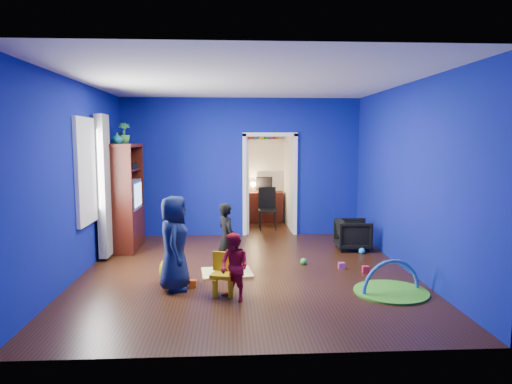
{
  "coord_description": "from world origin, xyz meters",
  "views": [
    {
      "loc": [
        -0.23,
        -6.87,
        2.04
      ],
      "look_at": [
        0.17,
        0.4,
        1.2
      ],
      "focal_mm": 32.0,
      "sensor_mm": 36.0,
      "label": 1
    }
  ],
  "objects": [
    {
      "name": "curtain",
      "position": [
        -2.37,
        0.9,
        1.25
      ],
      "size": [
        0.14,
        0.42,
        2.4
      ],
      "primitive_type": "cube",
      "color": "slate",
      "rests_on": "floor"
    },
    {
      "name": "study_desk",
      "position": [
        0.6,
        4.26,
        0.38
      ],
      "size": [
        0.88,
        0.44,
        0.75
      ],
      "primitive_type": "cube",
      "color": "#3D140A",
      "rests_on": "floor"
    },
    {
      "name": "desk_lamp",
      "position": [
        0.32,
        4.32,
        0.93
      ],
      "size": [
        0.14,
        0.14,
        0.14
      ],
      "primitive_type": "sphere",
      "color": "#FFD88C",
      "rests_on": "study_desk"
    },
    {
      "name": "folding_chair",
      "position": [
        0.6,
        3.3,
        0.46
      ],
      "size": [
        0.4,
        0.4,
        0.92
      ],
      "primitive_type": "cube",
      "color": "black",
      "rests_on": "floor"
    },
    {
      "name": "window_left",
      "position": [
        -2.48,
        0.35,
        1.55
      ],
      "size": [
        0.03,
        0.95,
        1.55
      ],
      "primitive_type": "cube",
      "color": "white",
      "rests_on": "wall_left"
    },
    {
      "name": "wall_front",
      "position": [
        0.0,
        -2.75,
        1.45
      ],
      "size": [
        5.0,
        0.02,
        2.9
      ],
      "primitive_type": "cube",
      "color": "navy",
      "rests_on": "floor"
    },
    {
      "name": "child_black",
      "position": [
        -0.3,
        0.01,
        0.54
      ],
      "size": [
        0.41,
        0.47,
        1.07
      ],
      "primitive_type": "imported",
      "rotation": [
        0.0,
        0.0,
        2.04
      ],
      "color": "black",
      "rests_on": "floor"
    },
    {
      "name": "tv_armoire",
      "position": [
        -2.22,
        1.61,
        0.98
      ],
      "size": [
        0.58,
        1.14,
        1.96
      ],
      "primitive_type": "cube",
      "color": "#3E130A",
      "rests_on": "floor"
    },
    {
      "name": "play_mat",
      "position": [
        1.9,
        -1.08,
        0.01
      ],
      "size": [
        0.98,
        0.98,
        0.03
      ],
      "primitive_type": "cylinder",
      "color": "#439621",
      "rests_on": "floor"
    },
    {
      "name": "toy_0",
      "position": [
        1.83,
        -0.15,
        0.05
      ],
      "size": [
        0.1,
        0.08,
        0.1
      ],
      "primitive_type": "cube",
      "color": "red",
      "rests_on": "floor"
    },
    {
      "name": "doorway",
      "position": [
        0.6,
        2.75,
        1.05
      ],
      "size": [
        1.16,
        0.1,
        2.1
      ],
      "primitive_type": "cube",
      "color": "white",
      "rests_on": "floor"
    },
    {
      "name": "potted_plant",
      "position": [
        -2.22,
        1.83,
        2.15
      ],
      "size": [
        0.28,
        0.28,
        0.39
      ],
      "primitive_type": "imported",
      "rotation": [
        0.0,
        0.0,
        0.36
      ],
      "color": "#338E36",
      "rests_on": "tv_armoire"
    },
    {
      "name": "alcove",
      "position": [
        0.6,
        3.62,
        1.25
      ],
      "size": [
        1.0,
        1.75,
        2.5
      ],
      "primitive_type": null,
      "color": "silver",
      "rests_on": "floor"
    },
    {
      "name": "vase",
      "position": [
        -2.22,
        1.31,
        2.06
      ],
      "size": [
        0.23,
        0.23,
        0.2
      ],
      "primitive_type": "imported",
      "rotation": [
        0.0,
        0.0,
        0.24
      ],
      "color": "#0D586A",
      "rests_on": "tv_armoire"
    },
    {
      "name": "armchair",
      "position": [
        2.03,
        1.33,
        0.28
      ],
      "size": [
        0.64,
        0.63,
        0.56
      ],
      "primitive_type": "imported",
      "rotation": [
        0.0,
        0.0,
        1.53
      ],
      "color": "black",
      "rests_on": "floor"
    },
    {
      "name": "toy_4",
      "position": [
        1.51,
        0.07,
        0.05
      ],
      "size": [
        0.1,
        0.08,
        0.1
      ],
      "primitive_type": "cube",
      "color": "#BB46A2",
      "rests_on": "floor"
    },
    {
      "name": "toy_1",
      "position": [
        2.11,
        0.99,
        0.06
      ],
      "size": [
        0.11,
        0.11,
        0.11
      ],
      "primitive_type": "sphere",
      "color": "#289AE7",
      "rests_on": "floor"
    },
    {
      "name": "crt_tv",
      "position": [
        -2.18,
        1.61,
        1.02
      ],
      "size": [
        0.46,
        0.7,
        0.54
      ],
      "primitive_type": "cube",
      "color": "silver",
      "rests_on": "tv_armoire"
    },
    {
      "name": "wall_back",
      "position": [
        0.0,
        2.75,
        1.45
      ],
      "size": [
        5.0,
        0.02,
        2.9
      ],
      "primitive_type": "cube",
      "color": "navy",
      "rests_on": "floor"
    },
    {
      "name": "desk_monitor",
      "position": [
        0.6,
        4.38,
        0.95
      ],
      "size": [
        0.4,
        0.05,
        0.32
      ],
      "primitive_type": "cube",
      "color": "black",
      "rests_on": "study_desk"
    },
    {
      "name": "wall_right",
      "position": [
        2.5,
        0.0,
        1.45
      ],
      "size": [
        0.02,
        5.5,
        2.9
      ],
      "primitive_type": "cube",
      "color": "navy",
      "rests_on": "floor"
    },
    {
      "name": "toddler_red",
      "position": [
        -0.19,
        -1.25,
        0.43
      ],
      "size": [
        0.53,
        0.53,
        0.86
      ],
      "primitive_type": "imported",
      "rotation": [
        0.0,
        0.0,
        -0.78
      ],
      "color": "red",
      "rests_on": "floor"
    },
    {
      "name": "child_navy",
      "position": [
        -1.0,
        -0.78,
        0.64
      ],
      "size": [
        0.45,
        0.66,
        1.29
      ],
      "primitive_type": "imported",
      "rotation": [
        0.0,
        0.0,
        1.64
      ],
      "color": "#0F1838",
      "rests_on": "floor"
    },
    {
      "name": "toy_arch",
      "position": [
        1.9,
        -1.08,
        0.02
      ],
      "size": [
        0.86,
        0.26,
        0.88
      ],
      "primitive_type": "torus",
      "rotation": [
        1.57,
        0.0,
        0.25
      ],
      "color": "#3F8CD8",
      "rests_on": "floor"
    },
    {
      "name": "toy_3",
      "position": [
        0.95,
        0.35,
        0.06
      ],
      "size": [
        0.11,
        0.11,
        0.11
      ],
      "primitive_type": "sphere",
      "color": "green",
      "rests_on": "floor"
    },
    {
      "name": "yellow_blanket",
      "position": [
        -0.3,
        -0.09,
        0.01
      ],
      "size": [
        0.81,
        0.68,
        0.03
      ],
      "primitive_type": "cube",
      "rotation": [
        0.0,
        0.0,
        0.11
      ],
      "color": "#F2E07A",
      "rests_on": "floor"
    },
    {
      "name": "book_shelf",
      "position": [
        0.6,
        4.37,
        2.02
      ],
      "size": [
        0.88,
        0.24,
        0.04
      ],
      "primitive_type": "cube",
      "color": "white",
      "rests_on": "study_desk"
    },
    {
      "name": "floor",
      "position": [
        0.0,
        0.0,
        0.0
      ],
      "size": [
        5.0,
        5.5,
        0.01
      ],
      "primitive_type": "cube",
      "color": "black",
      "rests_on": "ground"
    },
    {
      "name": "hopper_ball",
      "position": [
        -1.05,
        -0.53,
        0.2
      ],
      "size": [
        0.41,
        0.41,
        0.41
      ],
      "primitive_type": "sphere",
      "color": "yellow",
      "rests_on": "floor"
    },
    {
      "name": "kid_chair",
      "position": [
        -0.34,
        -1.05,
        0.25
      ],
      "size": [
        0.35,
        0.35,
        0.5
      ],
      "primitive_type": "cube",
      "rotation": [
        0.0,
        0.0,
        -0.32
      ],
      "color": "yellow",
      "rests_on": "floor"
    },
    {
      "name": "ceiling",
      "position": [
        0.0,
        0.0,
        2.9
      ],
      "size": [
        5.0,
        5.5,
        0.01
      ],
      "primitive_type": "cube",
      "color": "white",
      "rests_on": "wall_back"
    },
    {
      "name": "wall_left",
      "position": [
        -2.5,
        0.0,
        1.45
      ],
      "size": [
        0.02,
        5.5,
        2.9
      ],
      "primitive_type": "cube",
      "color": "navy",
      "rests_on": "floor"
    },
    {
      "name": "toy_2",
      "position": [
        -0.77,
        -0.71,
        0.05
      ],
      "size": [
        0.1,
        0.08,
        0.1
      ],
      "primitive_type": "cube",
      "color": "#FF5D0D",
      "rests_on": "floor"
    }
  ]
}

